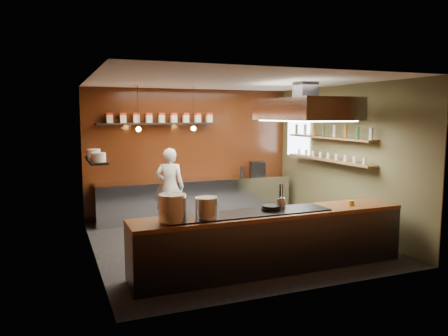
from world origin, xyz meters
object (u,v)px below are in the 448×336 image
stockpot_large (172,208)px  espresso_machine (258,169)px  extractor_hood (305,109)px  chef (170,187)px  stockpot_small (207,208)px

stockpot_large → espresso_machine: stockpot_large is taller
extractor_hood → chef: 3.34m
espresso_machine → chef: (-2.35, -0.51, -0.23)m
extractor_hood → chef: extractor_hood is taller
extractor_hood → espresso_machine: bearing=83.6°
extractor_hood → stockpot_large: extractor_hood is taller
stockpot_small → espresso_machine: 4.69m
chef → espresso_machine: bearing=-144.6°
extractor_hood → espresso_machine: extractor_hood is taller
extractor_hood → espresso_machine: size_ratio=5.66×
stockpot_large → extractor_hood: bearing=23.9°
stockpot_small → espresso_machine: espresso_machine is taller
stockpot_small → chef: size_ratio=0.19×
extractor_hood → stockpot_large: size_ratio=5.17×
espresso_machine → chef: chef is taller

